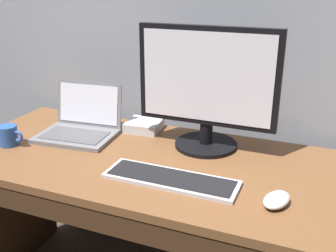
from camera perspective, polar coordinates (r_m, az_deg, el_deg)
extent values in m
cube|color=brown|center=(1.50, -2.11, -5.23)|extent=(1.59, 0.69, 0.03)
cube|color=#3D2716|center=(2.09, -22.27, -10.39)|extent=(0.03, 0.64, 0.71)
cube|color=#3D2716|center=(1.28, -8.35, -13.57)|extent=(1.53, 0.02, 0.08)
cube|color=slate|center=(1.72, -13.11, -1.45)|extent=(0.33, 0.25, 0.02)
cube|color=#505054|center=(1.70, -13.32, -1.26)|extent=(0.28, 0.17, 0.00)
cube|color=slate|center=(1.79, -11.33, 3.16)|extent=(0.31, 0.07, 0.19)
cube|color=silver|center=(1.78, -11.41, 3.14)|extent=(0.28, 0.06, 0.17)
cylinder|color=black|center=(1.60, 5.47, -2.65)|extent=(0.25, 0.25, 0.02)
cylinder|color=black|center=(1.58, 5.53, -0.93)|extent=(0.05, 0.05, 0.09)
cube|color=black|center=(1.50, 5.67, 7.09)|extent=(0.54, 0.03, 0.37)
cube|color=silver|center=(1.48, 5.48, 6.95)|extent=(0.50, 0.00, 0.34)
cube|color=#BCBCC1|center=(1.34, 0.42, -7.70)|extent=(0.46, 0.14, 0.01)
cube|color=black|center=(1.33, 0.42, -7.41)|extent=(0.43, 0.12, 0.00)
ellipsoid|color=white|center=(1.25, 15.40, -10.22)|extent=(0.10, 0.13, 0.03)
cube|color=silver|center=(1.76, -3.49, 0.07)|extent=(0.16, 0.15, 0.04)
cylinder|color=#28519E|center=(1.72, -22.05, -1.29)|extent=(0.08, 0.08, 0.08)
torus|color=#28519E|center=(1.68, -20.84, -1.41)|extent=(0.05, 0.01, 0.05)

